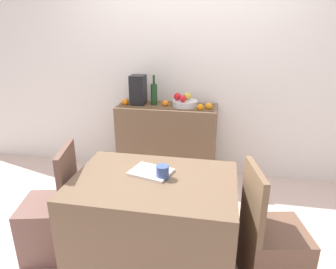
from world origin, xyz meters
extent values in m
cube|color=beige|center=(0.00, 0.00, -0.01)|extent=(6.40, 6.40, 0.02)
cube|color=silver|center=(0.00, 1.18, 1.35)|extent=(6.40, 0.06, 2.70)
cube|color=brown|center=(-0.20, 0.92, 0.44)|extent=(1.12, 0.42, 0.88)
cube|color=brown|center=(-0.20, 0.92, 0.89)|extent=(1.05, 0.32, 0.01)
cylinder|color=silver|center=(0.00, 0.92, 0.92)|extent=(0.28, 0.28, 0.06)
sphere|color=red|center=(-0.09, 0.93, 0.99)|extent=(0.08, 0.08, 0.08)
sphere|color=gold|center=(0.02, 0.97, 0.99)|extent=(0.08, 0.08, 0.08)
sphere|color=red|center=(-0.02, 0.85, 0.99)|extent=(0.07, 0.07, 0.07)
cylinder|color=#193E1C|center=(-0.35, 0.92, 1.00)|extent=(0.07, 0.07, 0.24)
cylinder|color=#193E1C|center=(-0.35, 0.92, 1.17)|extent=(0.03, 0.03, 0.10)
cube|color=black|center=(-0.53, 0.92, 1.05)|extent=(0.16, 0.18, 0.33)
sphere|color=orange|center=(0.18, 0.81, 0.92)|extent=(0.07, 0.07, 0.07)
sphere|color=orange|center=(-0.22, 0.90, 0.92)|extent=(0.07, 0.07, 0.07)
sphere|color=orange|center=(0.26, 0.85, 0.92)|extent=(0.08, 0.08, 0.08)
sphere|color=orange|center=(-0.67, 0.86, 0.92)|extent=(0.08, 0.08, 0.08)
cube|color=brown|center=(-0.02, -0.51, 0.37)|extent=(1.13, 0.78, 0.74)
cube|color=white|center=(-0.06, -0.43, 0.75)|extent=(0.33, 0.28, 0.02)
cylinder|color=#395192|center=(0.04, -0.48, 0.79)|extent=(0.09, 0.09, 0.09)
cube|color=brown|center=(-0.87, -0.51, 0.23)|extent=(0.48, 0.48, 0.45)
cube|color=brown|center=(-0.69, -0.47, 0.68)|extent=(0.13, 0.40, 0.45)
cube|color=brown|center=(0.82, -0.51, 0.23)|extent=(0.47, 0.47, 0.45)
cube|color=brown|center=(0.65, -0.55, 0.68)|extent=(0.12, 0.40, 0.45)
camera|label=1|loc=(0.42, -2.30, 1.74)|focal=32.30mm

